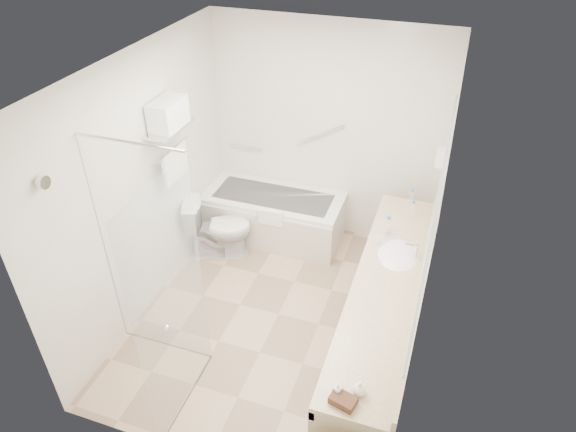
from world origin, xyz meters
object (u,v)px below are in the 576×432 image
(bathtub, at_px, (274,216))
(amenity_basket, at_px, (343,400))
(vanity_counter, at_px, (385,301))
(water_bottle_left, at_px, (412,210))
(toilet, at_px, (219,228))

(bathtub, xyz_separation_m, amenity_basket, (1.45, -2.63, 0.60))
(bathtub, relative_size, amenity_basket, 9.59)
(amenity_basket, bearing_deg, vanity_counter, 86.49)
(bathtub, bearing_deg, amenity_basket, -61.17)
(bathtub, xyz_separation_m, water_bottle_left, (1.58, -0.36, 0.66))
(vanity_counter, relative_size, toilet, 3.69)
(bathtub, xyz_separation_m, toilet, (-0.45, -0.54, 0.08))
(amenity_basket, xyz_separation_m, water_bottle_left, (0.13, 2.27, 0.06))
(vanity_counter, distance_m, amenity_basket, 1.27)
(vanity_counter, xyz_separation_m, water_bottle_left, (0.06, 1.03, 0.30))
(toilet, bearing_deg, bathtub, -60.18)
(bathtub, relative_size, toilet, 2.18)
(vanity_counter, bearing_deg, amenity_basket, -93.51)
(water_bottle_left, bearing_deg, amenity_basket, -93.38)
(bathtub, bearing_deg, vanity_counter, -42.35)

